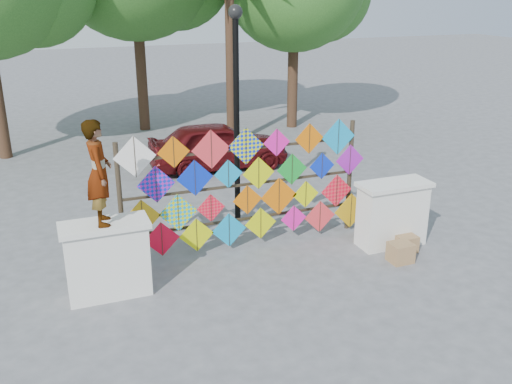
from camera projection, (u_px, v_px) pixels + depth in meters
ground at (259, 262)px, 10.50m from camera, size 80.00×80.00×0.00m
parapet_left at (107, 259)px, 9.18m from camera, size 1.40×0.65×1.28m
parapet_right at (392, 213)px, 11.01m from camera, size 1.40×0.65×1.28m
kite_rack at (248, 187)px, 10.74m from camera, size 5.01×0.24×2.40m
vendor_woman at (99, 173)px, 8.68m from camera, size 0.44×0.63×1.67m
sedan at (218, 145)px, 15.66m from camera, size 3.88×1.66×1.31m
lamppost at (236, 97)px, 11.43m from camera, size 0.28×0.28×4.46m
cardboard_box_near at (401, 252)px, 10.46m from camera, size 0.41×0.37×0.37m
cardboard_box_far at (406, 243)px, 10.89m from camera, size 0.38×0.35×0.32m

